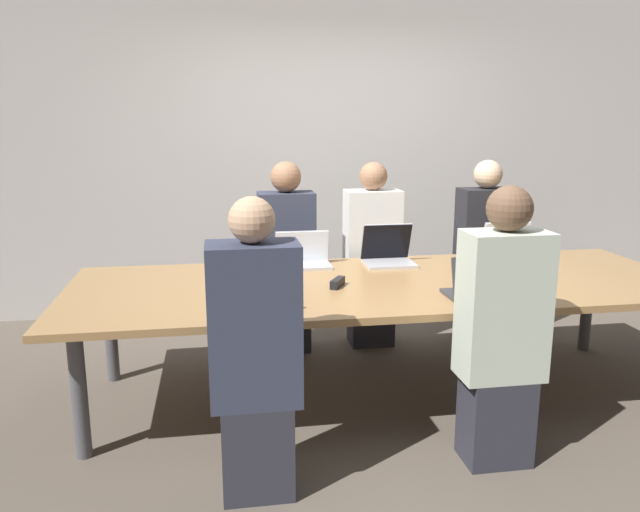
% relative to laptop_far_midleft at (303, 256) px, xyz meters
% --- Properties ---
extents(ground_plane, '(24.00, 24.00, 0.00)m').
position_rel_laptop_far_midleft_xyz_m(ground_plane, '(0.42, -0.48, -0.79)').
color(ground_plane, brown).
extents(curtain_wall, '(12.00, 0.06, 2.80)m').
position_rel_laptop_far_midleft_xyz_m(curtain_wall, '(0.42, 1.42, 0.61)').
color(curtain_wall, '#BCB7B2').
rests_on(curtain_wall, ground_plane).
extents(conference_table, '(3.73, 1.33, 0.72)m').
position_rel_laptop_far_midleft_xyz_m(conference_table, '(0.42, -0.48, -0.12)').
color(conference_table, '#9E7547').
rests_on(conference_table, ground_plane).
extents(laptop_far_midleft, '(0.36, 0.22, 0.23)m').
position_rel_laptop_far_midleft_xyz_m(laptop_far_midleft, '(0.00, 0.00, 0.00)').
color(laptop_far_midleft, '#B7B7BC').
rests_on(laptop_far_midleft, conference_table).
extents(person_far_midleft, '(0.40, 0.24, 1.39)m').
position_rel_laptop_far_midleft_xyz_m(person_far_midleft, '(-0.07, 0.37, -0.11)').
color(person_far_midleft, '#2D2D38').
rests_on(person_far_midleft, ground_plane).
extents(cup_far_midleft, '(0.08, 0.08, 0.10)m').
position_rel_laptop_far_midleft_xyz_m(cup_far_midleft, '(-0.27, -0.09, -0.02)').
color(cup_far_midleft, red).
rests_on(cup_far_midleft, conference_table).
extents(bottle_far_midleft, '(0.07, 0.07, 0.28)m').
position_rel_laptop_far_midleft_xyz_m(bottle_far_midleft, '(-0.29, -0.18, 0.05)').
color(bottle_far_midleft, black).
rests_on(bottle_far_midleft, conference_table).
extents(laptop_far_center, '(0.34, 0.27, 0.27)m').
position_rel_laptop_far_midleft_xyz_m(laptop_far_center, '(0.57, -0.03, 0.01)').
color(laptop_far_center, '#B7B7BC').
rests_on(laptop_far_center, conference_table).
extents(person_far_center, '(0.40, 0.24, 1.38)m').
position_rel_laptop_far_midleft_xyz_m(person_far_center, '(0.57, 0.39, -0.12)').
color(person_far_center, '#2D2D38').
rests_on(person_far_center, ground_plane).
extents(laptop_far_right, '(0.34, 0.25, 0.25)m').
position_rel_laptop_far_midleft_xyz_m(laptop_far_right, '(1.46, 0.01, 0.01)').
color(laptop_far_right, '#B7B7BC').
rests_on(laptop_far_right, conference_table).
extents(person_far_right, '(0.40, 0.24, 1.38)m').
position_rel_laptop_far_midleft_xyz_m(person_far_right, '(1.44, 0.37, -0.12)').
color(person_far_right, '#2D2D38').
rests_on(person_far_right, ground_plane).
extents(laptop_near_left, '(0.31, 0.27, 0.28)m').
position_rel_laptop_far_midleft_xyz_m(laptop_near_left, '(-0.46, -0.99, 0.01)').
color(laptop_near_left, gray).
rests_on(laptop_near_left, conference_table).
extents(person_near_left, '(0.40, 0.24, 1.37)m').
position_rel_laptop_far_midleft_xyz_m(person_near_left, '(-0.41, -1.41, -0.13)').
color(person_near_left, '#2D2D38').
rests_on(person_near_left, ground_plane).
extents(laptop_near_midright, '(0.36, 0.24, 0.24)m').
position_rel_laptop_far_midleft_xyz_m(laptop_near_midright, '(0.86, -0.90, 0.00)').
color(laptop_near_midright, '#333338').
rests_on(laptop_near_midright, conference_table).
extents(person_near_midright, '(0.40, 0.24, 1.39)m').
position_rel_laptop_far_midleft_xyz_m(person_near_midright, '(0.78, -1.33, -0.11)').
color(person_near_midright, '#2D2D38').
rests_on(person_near_midright, ground_plane).
extents(bottle_near_midright, '(0.07, 0.07, 0.25)m').
position_rel_laptop_far_midleft_xyz_m(bottle_near_midright, '(1.15, -0.80, 0.04)').
color(bottle_near_midright, green).
rests_on(bottle_near_midright, conference_table).
extents(stapler, '(0.11, 0.15, 0.05)m').
position_rel_laptop_far_midleft_xyz_m(stapler, '(0.13, -0.55, -0.04)').
color(stapler, black).
rests_on(stapler, conference_table).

